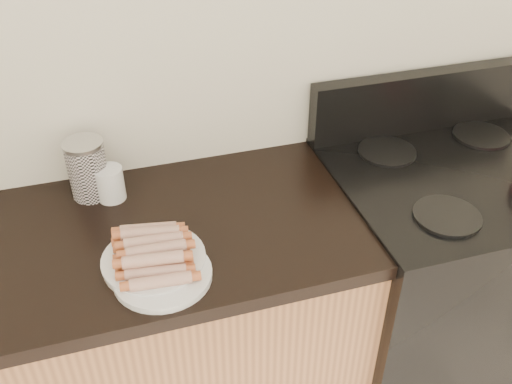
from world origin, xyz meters
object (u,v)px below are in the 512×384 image
object	(u,v)px
canister	(88,169)
main_plate	(154,261)
stove	(437,283)
mug	(110,184)
side_plate	(163,275)

from	to	relation	value
canister	main_plate	bearing A→B (deg)	-69.93
main_plate	canister	world-z (taller)	canister
stove	canister	world-z (taller)	canister
main_plate	canister	xyz separation A→B (m)	(-0.12, 0.34, 0.08)
main_plate	mug	distance (m)	0.31
stove	side_plate	bearing A→B (deg)	-169.93
main_plate	side_plate	xyz separation A→B (m)	(0.01, -0.05, 0.00)
canister	stove	bearing A→B (deg)	-12.10
side_plate	mug	size ratio (longest dim) A/B	2.40
stove	main_plate	bearing A→B (deg)	-173.27
stove	mug	xyz separation A→B (m)	(-1.01, 0.19, 0.49)
side_plate	mug	bearing A→B (deg)	103.09
mug	stove	bearing A→B (deg)	-10.79
main_plate	mug	bearing A→B (deg)	103.18
main_plate	mug	xyz separation A→B (m)	(-0.07, 0.30, 0.04)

